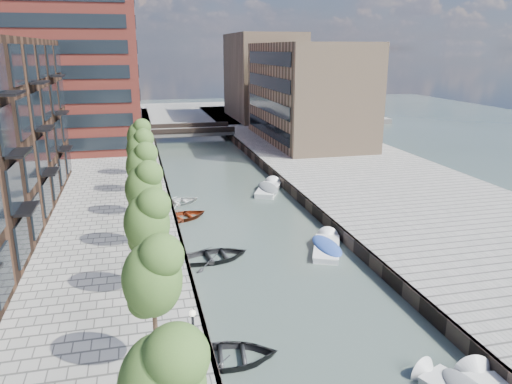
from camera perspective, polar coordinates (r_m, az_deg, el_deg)
name	(u,v)px	position (r m, az deg, el deg)	size (l,w,h in m)	color
water	(228,193)	(50.99, -3.20, -0.13)	(300.00, 300.00, 0.00)	#38473F
quay_right	(372,179)	(55.88, 13.14, 1.45)	(20.00, 140.00, 1.00)	gray
quay_wall_left	(168,192)	(50.16, -10.07, -0.04)	(0.25, 140.00, 1.00)	#332823
quay_wall_right	(285,185)	(52.25, 3.38, 0.84)	(0.25, 140.00, 1.00)	#332823
far_closure	(177,115)	(109.40, -9.04, 8.68)	(80.00, 40.00, 1.00)	gray
tower	(65,34)	(73.67, -20.95, 16.47)	(18.00, 18.00, 30.00)	maroon
tan_block_near	(307,93)	(74.68, 5.89, 11.23)	(12.00, 25.00, 14.00)	#997A5D
tan_block_far	(263,76)	(99.45, 0.82, 13.07)	(12.00, 20.00, 16.00)	#997A5D
bridge	(192,131)	(81.67, -7.36, 6.92)	(13.00, 6.00, 1.30)	gray
tree_0	(162,380)	(15.09, -10.67, -20.39)	(2.50, 2.50, 5.95)	#382619
tree_1	(152,274)	(21.15, -11.80, -9.18)	(2.50, 2.50, 5.95)	#382619
tree_2	(147,219)	(27.65, -12.38, -3.09)	(2.50, 2.50, 5.95)	#382619
tree_3	(144,186)	(34.36, -12.73, 0.66)	(2.50, 2.50, 5.95)	#382619
tree_4	(141,164)	(41.16, -12.97, 3.17)	(2.50, 2.50, 5.95)	#382619
tree_5	(140,148)	(48.01, -13.14, 4.97)	(2.50, 2.50, 5.95)	#382619
tree_6	(139,135)	(54.91, -13.26, 6.32)	(2.50, 2.50, 5.95)	#382619
lamp_0	(194,349)	(19.46, -7.11, -17.40)	(0.24, 0.24, 4.12)	black
lamp_1	(165,215)	(33.95, -10.31, -2.56)	(0.24, 0.24, 4.12)	black
lamp_2	(155,163)	(49.38, -11.52, 3.24)	(0.24, 0.24, 4.12)	black
sloop_1	(227,361)	(24.88, -3.30, -18.77)	(3.47, 4.85, 1.01)	black
sloop_2	(182,219)	(43.66, -8.49, -3.10)	(3.33, 4.67, 0.97)	maroon
sloop_3	(179,204)	(47.92, -8.83, -1.37)	(2.97, 4.16, 0.86)	silver
sloop_4	(214,260)	(35.26, -4.82, -7.74)	(3.51, 4.92, 1.02)	black
motorboat_3	(327,246)	(37.23, 8.09, -6.18)	(3.63, 5.43, 1.72)	white
motorboat_4	(269,189)	(51.66, 1.49, 0.37)	(4.03, 5.79, 1.84)	white
car	(278,136)	(74.63, 2.52, 6.38)	(1.54, 3.83, 1.30)	#AAADAF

